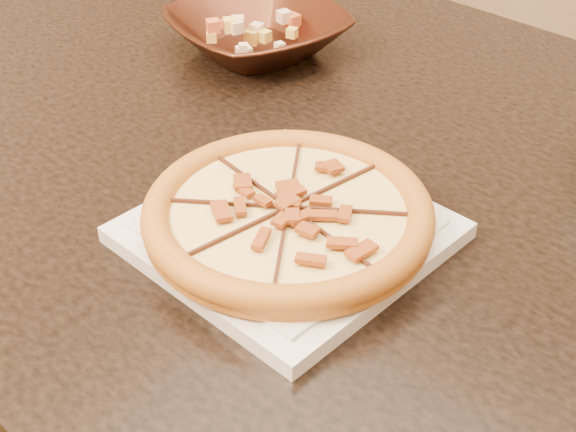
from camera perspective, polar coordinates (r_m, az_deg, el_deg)
name	(u,v)px	position (r m, az deg, el deg)	size (l,w,h in m)	color
dining_table	(317,202)	(1.03, 2.08, 0.99)	(1.63, 1.15, 0.75)	black
plate	(288,231)	(0.81, 0.00, -1.10)	(0.30, 0.30, 0.02)	silver
pizza	(288,213)	(0.80, 0.00, 0.23)	(0.29, 0.29, 0.03)	#B47425
bronze_bowl	(258,33)	(1.20, -2.18, 12.91)	(0.24, 0.24, 0.06)	#482316
mixed_dish	(256,3)	(1.18, -2.31, 14.89)	(0.09, 0.12, 0.03)	beige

